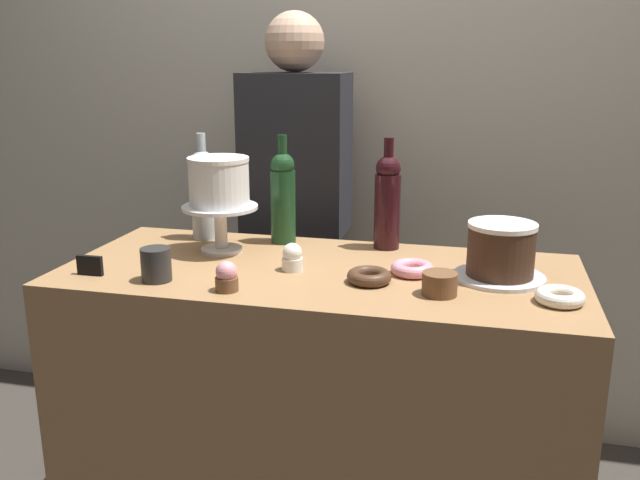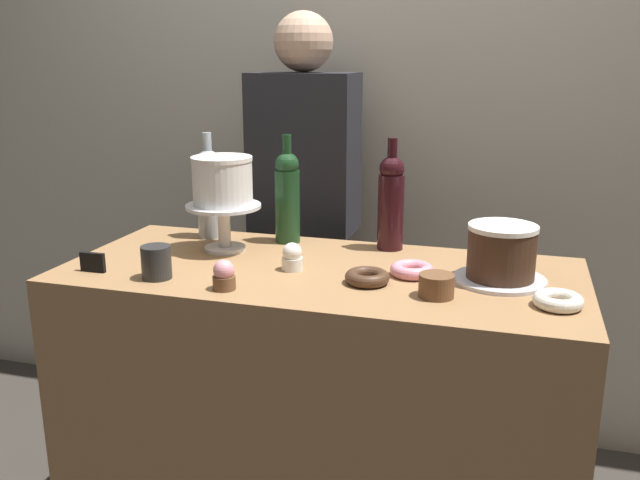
{
  "view_description": "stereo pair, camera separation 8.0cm",
  "coord_description": "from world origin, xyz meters",
  "px_view_note": "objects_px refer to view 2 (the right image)",
  "views": [
    {
      "loc": [
        0.41,
        -1.66,
        1.45
      ],
      "look_at": [
        0.0,
        0.0,
        0.99
      ],
      "focal_mm": 37.89,
      "sensor_mm": 36.0,
      "label": 1
    },
    {
      "loc": [
        0.49,
        -1.64,
        1.45
      ],
      "look_at": [
        0.0,
        0.0,
        0.99
      ],
      "focal_mm": 37.89,
      "sensor_mm": 36.0,
      "label": 2
    }
  ],
  "objects_px": {
    "cake_stand_pedestal": "(224,219)",
    "barista_figure": "(305,233)",
    "chocolate_round_cake": "(502,251)",
    "wine_bottle_clear": "(209,192)",
    "price_sign_chalkboard": "(93,262)",
    "donut_sugar": "(558,300)",
    "wine_bottle_dark_red": "(391,201)",
    "cupcake_vanilla": "(292,257)",
    "coffee_cup_ceramic": "(156,262)",
    "donut_chocolate": "(367,277)",
    "donut_pink": "(412,270)",
    "wine_bottle_green": "(287,195)",
    "white_layer_cake": "(222,181)",
    "cupcake_strawberry": "(224,276)",
    "cookie_stack": "(436,286)"
  },
  "relations": [
    {
      "from": "cake_stand_pedestal",
      "to": "barista_figure",
      "type": "height_order",
      "value": "barista_figure"
    },
    {
      "from": "cake_stand_pedestal",
      "to": "chocolate_round_cake",
      "type": "distance_m",
      "value": 0.78
    },
    {
      "from": "wine_bottle_clear",
      "to": "price_sign_chalkboard",
      "type": "bearing_deg",
      "value": -109.04
    },
    {
      "from": "barista_figure",
      "to": "donut_sugar",
      "type": "bearing_deg",
      "value": -40.66
    },
    {
      "from": "chocolate_round_cake",
      "to": "wine_bottle_dark_red",
      "type": "bearing_deg",
      "value": 145.99
    },
    {
      "from": "donut_sugar",
      "to": "price_sign_chalkboard",
      "type": "relative_size",
      "value": 1.6
    },
    {
      "from": "wine_bottle_clear",
      "to": "price_sign_chalkboard",
      "type": "height_order",
      "value": "wine_bottle_clear"
    },
    {
      "from": "chocolate_round_cake",
      "to": "cupcake_vanilla",
      "type": "xyz_separation_m",
      "value": [
        -0.53,
        -0.06,
        -0.04
      ]
    },
    {
      "from": "wine_bottle_clear",
      "to": "coffee_cup_ceramic",
      "type": "distance_m",
      "value": 0.43
    },
    {
      "from": "donut_chocolate",
      "to": "donut_pink",
      "type": "xyz_separation_m",
      "value": [
        0.1,
        0.09,
        0.0
      ]
    },
    {
      "from": "donut_sugar",
      "to": "donut_chocolate",
      "type": "bearing_deg",
      "value": 174.87
    },
    {
      "from": "wine_bottle_green",
      "to": "chocolate_round_cake",
      "type": "bearing_deg",
      "value": -17.95
    },
    {
      "from": "wine_bottle_clear",
      "to": "wine_bottle_dark_red",
      "type": "relative_size",
      "value": 1.0
    },
    {
      "from": "barista_figure",
      "to": "wine_bottle_clear",
      "type": "bearing_deg",
      "value": -117.23
    },
    {
      "from": "wine_bottle_dark_red",
      "to": "cupcake_vanilla",
      "type": "distance_m",
      "value": 0.36
    },
    {
      "from": "chocolate_round_cake",
      "to": "wine_bottle_green",
      "type": "xyz_separation_m",
      "value": [
        -0.63,
        0.21,
        0.07
      ]
    },
    {
      "from": "white_layer_cake",
      "to": "wine_bottle_dark_red",
      "type": "xyz_separation_m",
      "value": [
        0.46,
        0.15,
        -0.06
      ]
    },
    {
      "from": "cupcake_strawberry",
      "to": "price_sign_chalkboard",
      "type": "bearing_deg",
      "value": 175.67
    },
    {
      "from": "donut_pink",
      "to": "coffee_cup_ceramic",
      "type": "distance_m",
      "value": 0.65
    },
    {
      "from": "donut_pink",
      "to": "cupcake_strawberry",
      "type": "bearing_deg",
      "value": -151.01
    },
    {
      "from": "donut_sugar",
      "to": "donut_pink",
      "type": "bearing_deg",
      "value": 159.49
    },
    {
      "from": "wine_bottle_clear",
      "to": "cupcake_strawberry",
      "type": "xyz_separation_m",
      "value": [
        0.25,
        -0.44,
        -0.11
      ]
    },
    {
      "from": "wine_bottle_clear",
      "to": "price_sign_chalkboard",
      "type": "relative_size",
      "value": 4.65
    },
    {
      "from": "chocolate_round_cake",
      "to": "donut_sugar",
      "type": "xyz_separation_m",
      "value": [
        0.13,
        -0.15,
        -0.06
      ]
    },
    {
      "from": "cake_stand_pedestal",
      "to": "cupcake_strawberry",
      "type": "height_order",
      "value": "cake_stand_pedestal"
    },
    {
      "from": "white_layer_cake",
      "to": "cupcake_vanilla",
      "type": "xyz_separation_m",
      "value": [
        0.25,
        -0.12,
        -0.17
      ]
    },
    {
      "from": "barista_figure",
      "to": "cupcake_strawberry",
      "type": "bearing_deg",
      "value": -86.11
    },
    {
      "from": "chocolate_round_cake",
      "to": "donut_pink",
      "type": "distance_m",
      "value": 0.23
    },
    {
      "from": "cupcake_strawberry",
      "to": "donut_sugar",
      "type": "xyz_separation_m",
      "value": [
        0.77,
        0.1,
        -0.02
      ]
    },
    {
      "from": "wine_bottle_clear",
      "to": "wine_bottle_green",
      "type": "height_order",
      "value": "same"
    },
    {
      "from": "chocolate_round_cake",
      "to": "price_sign_chalkboard",
      "type": "relative_size",
      "value": 2.45
    },
    {
      "from": "cake_stand_pedestal",
      "to": "wine_bottle_green",
      "type": "xyz_separation_m",
      "value": [
        0.14,
        0.14,
        0.05
      ]
    },
    {
      "from": "white_layer_cake",
      "to": "wine_bottle_clear",
      "type": "bearing_deg",
      "value": 129.43
    },
    {
      "from": "wine_bottle_green",
      "to": "donut_pink",
      "type": "bearing_deg",
      "value": -28.32
    },
    {
      "from": "wine_bottle_clear",
      "to": "cookie_stack",
      "type": "xyz_separation_m",
      "value": [
        0.75,
        -0.35,
        -0.12
      ]
    },
    {
      "from": "chocolate_round_cake",
      "to": "coffee_cup_ceramic",
      "type": "bearing_deg",
      "value": -165.2
    },
    {
      "from": "cake_stand_pedestal",
      "to": "chocolate_round_cake",
      "type": "relative_size",
      "value": 1.26
    },
    {
      "from": "white_layer_cake",
      "to": "wine_bottle_green",
      "type": "height_order",
      "value": "wine_bottle_green"
    },
    {
      "from": "cupcake_vanilla",
      "to": "cookie_stack",
      "type": "xyz_separation_m",
      "value": [
        0.39,
        -0.1,
        -0.01
      ]
    },
    {
      "from": "white_layer_cake",
      "to": "wine_bottle_clear",
      "type": "distance_m",
      "value": 0.18
    },
    {
      "from": "price_sign_chalkboard",
      "to": "barista_figure",
      "type": "xyz_separation_m",
      "value": [
        0.33,
        0.78,
        -0.09
      ]
    },
    {
      "from": "wine_bottle_clear",
      "to": "donut_chocolate",
      "type": "relative_size",
      "value": 2.91
    },
    {
      "from": "cupcake_strawberry",
      "to": "donut_pink",
      "type": "height_order",
      "value": "cupcake_strawberry"
    },
    {
      "from": "coffee_cup_ceramic",
      "to": "price_sign_chalkboard",
      "type": "bearing_deg",
      "value": -179.94
    },
    {
      "from": "cupcake_vanilla",
      "to": "coffee_cup_ceramic",
      "type": "height_order",
      "value": "coffee_cup_ceramic"
    },
    {
      "from": "donut_pink",
      "to": "barista_figure",
      "type": "xyz_separation_m",
      "value": [
        -0.48,
        0.58,
        -0.08
      ]
    },
    {
      "from": "cookie_stack",
      "to": "cupcake_strawberry",
      "type": "bearing_deg",
      "value": -169.47
    },
    {
      "from": "wine_bottle_green",
      "to": "cupcake_vanilla",
      "type": "relative_size",
      "value": 4.38
    },
    {
      "from": "cupcake_strawberry",
      "to": "barista_figure",
      "type": "distance_m",
      "value": 0.82
    },
    {
      "from": "cupcake_strawberry",
      "to": "coffee_cup_ceramic",
      "type": "bearing_deg",
      "value": 171.58
    }
  ]
}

